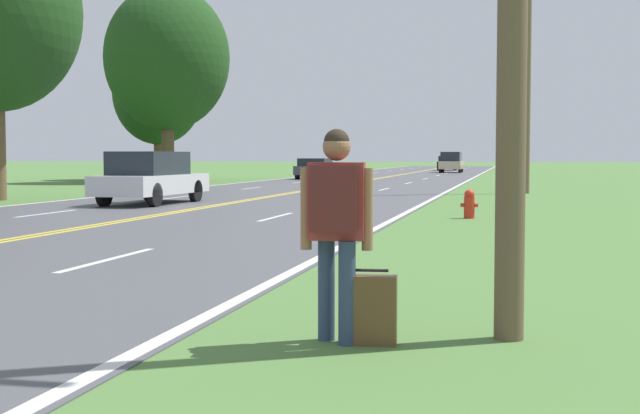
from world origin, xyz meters
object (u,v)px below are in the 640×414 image
Objects in this scene: tree_left_verge at (167,58)px; car_dark_grey_hatchback_mid_near at (315,168)px; tree_right_cluster at (158,93)px; car_black_hatchback_receding at (447,163)px; car_champagne_suv_mid_far at (451,162)px; hitchhiker_person at (336,213)px; fire_hydrant at (469,204)px; suitcase at (369,310)px; car_silver_sedan_approaching at (151,177)px.

tree_left_verge reaches higher than car_dark_grey_hatchback_mid_near.
car_black_hatchback_receding is (14.76, 38.15, -4.53)m from tree_right_cluster.
hitchhiker_person is at bearing 3.71° from car_champagne_suv_mid_far.
car_champagne_suv_mid_far reaches higher than car_dark_grey_hatchback_mid_near.
tree_left_verge reaches higher than car_black_hatchback_receding.
fire_hydrant is 0.06× the size of tree_left_verge.
car_champagne_suv_mid_far is (-4.13, 70.60, -0.10)m from hitchhiker_person.
car_champagne_suv_mid_far is (-4.39, 70.56, 0.67)m from suitcase.
car_champagne_suv_mid_far reaches higher than car_silver_sedan_approaching.
tree_right_cluster is 41.15m from car_black_hatchback_receding.
suitcase is at bearing -87.18° from hitchhiker_person.
car_black_hatchback_receding is (-1.27, 12.07, -0.17)m from car_champagne_suv_mid_far.
hitchhiker_person is 2.84× the size of suitcase.
hitchhiker_person is 43.59m from tree_left_verge.
suitcase is 0.06× the size of tree_left_verge.
hitchhiker_person reaches higher than suitcase.
car_dark_grey_hatchback_mid_near is 35.26m from car_black_hatchback_receding.
fire_hydrant is at bearing -161.79° from car_dark_grey_hatchback_mid_near.
tree_left_verge is 12.21m from car_dark_grey_hatchback_mid_near.
suitcase is at bearing -149.84° from car_silver_sedan_approaching.
car_silver_sedan_approaching reaches higher than car_dark_grey_hatchback_mid_near.
hitchhiker_person is at bearing -150.51° from car_silver_sedan_approaching.
car_silver_sedan_approaching is at bearing -177.63° from car_dark_grey_hatchback_mid_near.
tree_left_verge is 2.96× the size of car_black_hatchback_receding.
hitchhiker_person is 0.20× the size of tree_right_cluster.
tree_left_verge is 34.35m from car_champagne_suv_mid_far.
car_champagne_suv_mid_far reaches higher than fire_hydrant.
car_silver_sedan_approaching is 64.22m from car_black_hatchback_receding.
suitcase is 49.15m from car_dark_grey_hatchback_mid_near.
fire_hydrant is 36.69m from tree_right_cluster.
car_dark_grey_hatchback_mid_near is (-11.32, 33.39, 0.37)m from fire_hydrant.
fire_hydrant is at bearing -5.54° from hitchhiker_person.
car_champagne_suv_mid_far is (13.36, 31.09, -5.89)m from tree_left_verge.
car_champagne_suv_mid_far is at bearing -1.00° from hitchhiker_person.
fire_hydrant is 56.30m from car_champagne_suv_mid_far.
suitcase is (0.26, 0.03, -0.77)m from hitchhiker_person.
tree_right_cluster reaches higher than fire_hydrant.
hitchhiker_person reaches higher than car_silver_sedan_approaching.
hitchhiker_person is at bearing 92.82° from suitcase.
car_silver_sedan_approaching is at bearing -5.58° from car_champagne_suv_mid_far.
car_black_hatchback_receding is at bearing 68.85° from tree_right_cluster.
tree_right_cluster is 2.07× the size of car_champagne_suv_mid_far.
fire_hydrant is 0.19× the size of car_black_hatchback_receding.
car_dark_grey_hatchback_mid_near is at bearing 20.11° from tree_right_cluster.
tree_right_cluster reaches higher than suitcase.
car_black_hatchback_receding reaches higher than car_dark_grey_hatchback_mid_near.
tree_right_cluster is 30.92m from car_champagne_suv_mid_far.
suitcase is at bearing -65.80° from tree_left_verge.
suitcase is at bearing 3.92° from car_champagne_suv_mid_far.
car_champagne_suv_mid_far reaches higher than suitcase.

